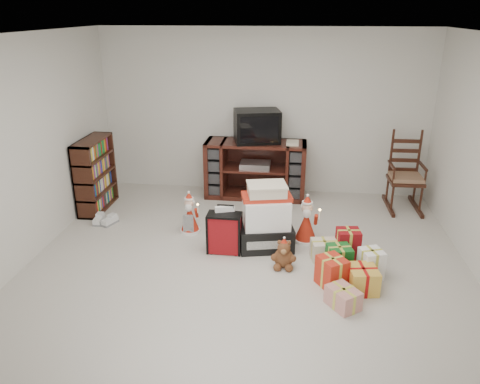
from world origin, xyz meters
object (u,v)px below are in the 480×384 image
rocking_chair (404,181)px  crt_television (257,126)px  red_suitcase (224,233)px  sneaker_pair (104,221)px  gift_pile (266,221)px  bookshelf (95,176)px  mrs_claus_figurine (190,217)px  tv_stand (255,169)px  teddy_bear (284,255)px  santa_figurine (306,224)px  gift_cluster (347,265)px

rocking_chair → crt_television: crt_television is taller
red_suitcase → sneaker_pair: red_suitcase is taller
gift_pile → bookshelf: bearing=147.7°
red_suitcase → mrs_claus_figurine: (-0.53, 0.49, -0.04)m
tv_stand → teddy_bear: bearing=-76.1°
rocking_chair → sneaker_pair: 4.29m
rocking_chair → santa_figurine: 1.93m
bookshelf → red_suitcase: (2.03, -1.10, -0.25)m
gift_cluster → crt_television: bearing=117.6°
mrs_claus_figurine → gift_cluster: 2.13m
tv_stand → sneaker_pair: size_ratio=4.82×
tv_stand → santa_figurine: (0.76, -1.46, -0.20)m
red_suitcase → mrs_claus_figurine: bearing=138.5°
red_suitcase → mrs_claus_figurine: size_ratio=1.05×
gift_pile → santa_figurine: bearing=11.2°
teddy_bear → rocking_chair: bearing=49.4°
tv_stand → sneaker_pair: tv_stand is taller
mrs_claus_figurine → teddy_bear: bearing=-31.5°
tv_stand → gift_pile: bearing=-80.1°
bookshelf → red_suitcase: size_ratio=1.79×
rocking_chair → teddy_bear: 2.60m
sneaker_pair → gift_pile: bearing=-4.0°
red_suitcase → tv_stand: bearing=85.0°
gift_pile → mrs_claus_figurine: bearing=151.0°
gift_pile → crt_television: size_ratio=1.08×
gift_cluster → crt_television: size_ratio=1.61×
gift_pile → mrs_claus_figurine: 1.06m
gift_cluster → sneaker_pair: bearing=162.4°
crt_television → santa_figurine: bearing=-76.8°
sneaker_pair → mrs_claus_figurine: bearing=1.6°
sneaker_pair → gift_cluster: (3.15, -1.00, 0.10)m
tv_stand → mrs_claus_figurine: bearing=-117.7°
bookshelf → gift_cluster: size_ratio=0.87×
bookshelf → santa_figurine: 3.09m
gift_pile → red_suitcase: bearing=-171.1°
bookshelf → sneaker_pair: size_ratio=3.29×
tv_stand → mrs_claus_figurine: tv_stand is taller
tv_stand → gift_pile: 1.70m
teddy_bear → crt_television: size_ratio=0.44×
red_suitcase → santa_figurine: (0.97, 0.39, -0.01)m
gift_cluster → mrs_claus_figurine: bearing=155.2°
gift_pile → teddy_bear: 0.55m
red_suitcase → gift_cluster: (1.40, -0.40, -0.11)m
tv_stand → bookshelf: size_ratio=1.46×
rocking_chair → gift_pile: 2.44m
rocking_chair → crt_television: size_ratio=1.57×
rocking_chair → mrs_claus_figurine: rocking_chair is taller
gift_pile → rocking_chair: bearing=26.1°
red_suitcase → santa_figurine: 1.04m
rocking_chair → tv_stand: bearing=174.5°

